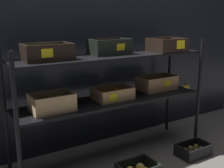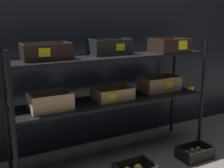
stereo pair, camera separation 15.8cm
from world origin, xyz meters
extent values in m
plane|color=#605B56|center=(0.00, 0.00, 0.00)|extent=(10.00, 10.00, 0.00)
cube|color=black|center=(0.00, 0.41, 0.91)|extent=(4.13, 0.12, 1.82)
cylinder|color=black|center=(-0.86, -0.21, 0.53)|extent=(0.03, 0.03, 1.05)
cylinder|color=black|center=(0.86, -0.21, 0.53)|extent=(0.03, 0.03, 1.05)
cylinder|color=black|center=(-0.86, 0.21, 0.53)|extent=(0.03, 0.03, 1.05)
cylinder|color=black|center=(0.86, 0.21, 0.53)|extent=(0.03, 0.03, 1.05)
cube|color=black|center=(0.00, 0.00, 0.54)|extent=(1.70, 0.39, 0.02)
cube|color=black|center=(0.00, 0.00, 0.93)|extent=(1.70, 0.39, 0.02)
cube|color=tan|center=(-0.55, -0.01, 0.56)|extent=(0.32, 0.23, 0.01)
cube|color=tan|center=(-0.55, -0.12, 0.62)|extent=(0.32, 0.02, 0.12)
cube|color=tan|center=(-0.55, 0.09, 0.62)|extent=(0.32, 0.02, 0.12)
cube|color=tan|center=(-0.70, -0.01, 0.62)|extent=(0.02, 0.19, 0.12)
cube|color=tan|center=(-0.40, -0.01, 0.62)|extent=(0.02, 0.19, 0.12)
ellipsoid|color=#A6B04D|center=(-0.63, -0.05, 0.61)|extent=(0.07, 0.07, 0.09)
ellipsoid|color=tan|center=(-0.55, -0.05, 0.61)|extent=(0.07, 0.07, 0.09)
ellipsoid|color=#B0AE4C|center=(-0.47, -0.05, 0.61)|extent=(0.07, 0.07, 0.09)
ellipsoid|color=#B6B755|center=(-0.62, 0.02, 0.61)|extent=(0.07, 0.07, 0.09)
ellipsoid|color=#AAB959|center=(-0.55, 0.02, 0.61)|extent=(0.07, 0.07, 0.09)
ellipsoid|color=#A6B158|center=(-0.48, 0.02, 0.61)|extent=(0.07, 0.07, 0.09)
cube|color=tan|center=(0.01, 0.01, 0.56)|extent=(0.33, 0.23, 0.01)
cube|color=tan|center=(0.01, -0.10, 0.61)|extent=(0.33, 0.02, 0.09)
cube|color=tan|center=(0.01, 0.12, 0.61)|extent=(0.33, 0.02, 0.09)
cube|color=tan|center=(-0.15, 0.01, 0.61)|extent=(0.02, 0.20, 0.09)
cube|color=tan|center=(0.17, 0.01, 0.61)|extent=(0.02, 0.20, 0.09)
sphere|color=orange|center=(-0.04, -0.03, 0.60)|extent=(0.07, 0.07, 0.07)
sphere|color=orange|center=(0.07, -0.02, 0.60)|extent=(0.07, 0.07, 0.07)
sphere|color=orange|center=(-0.04, 0.04, 0.60)|extent=(0.07, 0.07, 0.07)
sphere|color=orange|center=(0.07, 0.04, 0.60)|extent=(0.07, 0.07, 0.07)
cube|color=yellow|center=(-0.06, -0.11, 0.60)|extent=(0.07, 0.01, 0.07)
cube|color=tan|center=(0.55, 0.05, 0.56)|extent=(0.38, 0.21, 0.01)
cube|color=tan|center=(0.55, -0.04, 0.63)|extent=(0.38, 0.02, 0.13)
cube|color=tan|center=(0.55, 0.15, 0.63)|extent=(0.38, 0.02, 0.13)
cube|color=tan|center=(0.37, 0.05, 0.63)|extent=(0.02, 0.18, 0.13)
cube|color=tan|center=(0.74, 0.05, 0.63)|extent=(0.02, 0.18, 0.13)
sphere|color=orange|center=(0.45, 0.02, 0.59)|extent=(0.06, 0.06, 0.06)
sphere|color=orange|center=(0.52, 0.02, 0.59)|extent=(0.06, 0.06, 0.06)
sphere|color=orange|center=(0.59, 0.02, 0.59)|extent=(0.06, 0.06, 0.06)
sphere|color=orange|center=(0.66, 0.02, 0.59)|extent=(0.06, 0.06, 0.06)
sphere|color=orange|center=(0.44, 0.09, 0.59)|extent=(0.06, 0.06, 0.06)
sphere|color=orange|center=(0.52, 0.09, 0.59)|extent=(0.06, 0.06, 0.06)
sphere|color=orange|center=(0.59, 0.08, 0.59)|extent=(0.06, 0.06, 0.06)
sphere|color=orange|center=(0.66, 0.08, 0.59)|extent=(0.06, 0.06, 0.06)
cube|color=yellow|center=(0.59, -0.05, 0.63)|extent=(0.08, 0.01, 0.06)
cube|color=black|center=(-0.56, 0.00, 0.95)|extent=(0.36, 0.22, 0.01)
cube|color=black|center=(-0.56, -0.10, 1.01)|extent=(0.36, 0.02, 0.11)
cube|color=black|center=(-0.56, 0.10, 1.01)|extent=(0.36, 0.02, 0.11)
cube|color=black|center=(-0.73, 0.00, 1.01)|extent=(0.02, 0.19, 0.11)
cube|color=black|center=(-0.39, 0.00, 1.01)|extent=(0.02, 0.19, 0.11)
sphere|color=#97B645|center=(-0.65, -0.02, 0.99)|extent=(0.07, 0.07, 0.07)
sphere|color=#92B248|center=(-0.56, -0.03, 0.99)|extent=(0.07, 0.07, 0.07)
sphere|color=#8DBB33|center=(-0.47, -0.03, 0.99)|extent=(0.07, 0.07, 0.07)
sphere|color=#81C749|center=(-0.65, 0.03, 0.99)|extent=(0.07, 0.07, 0.07)
sphere|color=#8AC53A|center=(-0.56, 0.03, 0.99)|extent=(0.07, 0.07, 0.07)
sphere|color=#95BD46|center=(-0.47, 0.03, 0.99)|extent=(0.07, 0.07, 0.07)
cube|color=yellow|center=(-0.60, -0.11, 1.01)|extent=(0.08, 0.00, 0.06)
cube|color=black|center=(0.00, 0.04, 0.95)|extent=(0.34, 0.21, 0.01)
cube|color=black|center=(0.00, -0.05, 1.01)|extent=(0.34, 0.02, 0.12)
cube|color=black|center=(0.00, 0.14, 1.01)|extent=(0.34, 0.02, 0.12)
cube|color=black|center=(-0.16, 0.04, 1.01)|extent=(0.02, 0.18, 0.12)
cube|color=black|center=(0.16, 0.04, 1.01)|extent=(0.02, 0.18, 0.12)
sphere|color=red|center=(-0.07, 0.02, 0.99)|extent=(0.07, 0.07, 0.07)
sphere|color=red|center=(0.00, 0.02, 0.99)|extent=(0.07, 0.07, 0.07)
sphere|color=red|center=(0.08, 0.02, 0.99)|extent=(0.07, 0.07, 0.07)
sphere|color=red|center=(-0.08, 0.07, 0.99)|extent=(0.07, 0.07, 0.07)
sphere|color=red|center=(0.00, 0.07, 0.99)|extent=(0.07, 0.07, 0.07)
sphere|color=red|center=(0.08, 0.07, 0.99)|extent=(0.07, 0.07, 0.07)
cube|color=yellow|center=(0.05, -0.06, 1.01)|extent=(0.08, 0.01, 0.06)
cube|color=black|center=(0.56, -0.06, 0.95)|extent=(0.32, 0.25, 0.01)
cube|color=black|center=(0.56, -0.18, 1.01)|extent=(0.32, 0.02, 0.11)
cube|color=black|center=(0.56, 0.05, 1.01)|extent=(0.32, 0.02, 0.11)
cube|color=black|center=(0.41, -0.06, 1.01)|extent=(0.02, 0.21, 0.11)
cube|color=black|center=(0.71, -0.06, 1.01)|extent=(0.02, 0.21, 0.11)
ellipsoid|color=yellow|center=(0.48, -0.10, 0.99)|extent=(0.06, 0.06, 0.08)
ellipsoid|color=yellow|center=(0.56, -0.10, 0.99)|extent=(0.06, 0.06, 0.08)
ellipsoid|color=yellow|center=(0.63, -0.10, 0.99)|extent=(0.06, 0.06, 0.08)
ellipsoid|color=yellow|center=(0.48, -0.02, 0.99)|extent=(0.06, 0.06, 0.08)
ellipsoid|color=yellow|center=(0.56, -0.02, 0.99)|extent=(0.06, 0.06, 0.08)
ellipsoid|color=yellow|center=(0.64, -0.03, 0.99)|extent=(0.06, 0.06, 0.08)
cube|color=yellow|center=(0.61, -0.19, 1.01)|extent=(0.10, 0.01, 0.08)
cylinder|color=brown|center=(0.90, 0.00, 0.58)|extent=(0.02, 0.02, 0.02)
ellipsoid|color=yellow|center=(0.88, 0.00, 0.52)|extent=(0.09, 0.03, 0.09)
ellipsoid|color=yellow|center=(0.89, 0.00, 0.52)|extent=(0.06, 0.03, 0.10)
ellipsoid|color=yellow|center=(0.90, 0.01, 0.52)|extent=(0.03, 0.03, 0.09)
ellipsoid|color=yellow|center=(0.92, -0.01, 0.52)|extent=(0.07, 0.03, 0.10)
ellipsoid|color=gold|center=(0.92, 0.00, 0.52)|extent=(0.08, 0.03, 0.09)
cube|color=black|center=(0.00, -0.29, 0.06)|extent=(0.31, 0.02, 0.10)
cube|color=black|center=(0.15, -0.40, 0.06)|extent=(0.02, 0.20, 0.10)
sphere|color=gold|center=(0.05, -0.36, 0.05)|extent=(0.07, 0.07, 0.07)
cube|color=black|center=(0.66, -0.38, 0.01)|extent=(0.31, 0.20, 0.01)
cube|color=black|center=(0.66, -0.47, 0.06)|extent=(0.31, 0.02, 0.10)
cube|color=black|center=(0.66, -0.28, 0.06)|extent=(0.31, 0.02, 0.10)
cube|color=black|center=(0.51, -0.38, 0.06)|extent=(0.02, 0.17, 0.10)
cube|color=black|center=(0.80, -0.38, 0.06)|extent=(0.02, 0.17, 0.10)
ellipsoid|color=brown|center=(0.58, -0.41, 0.05)|extent=(0.05, 0.05, 0.07)
ellipsoid|color=brown|center=(0.66, -0.41, 0.05)|extent=(0.05, 0.05, 0.07)
ellipsoid|color=brown|center=(0.73, -0.41, 0.05)|extent=(0.05, 0.05, 0.07)
ellipsoid|color=brown|center=(0.58, -0.35, 0.05)|extent=(0.05, 0.05, 0.07)
ellipsoid|color=brown|center=(0.66, -0.35, 0.05)|extent=(0.05, 0.05, 0.07)
ellipsoid|color=brown|center=(0.73, -0.34, 0.05)|extent=(0.05, 0.05, 0.07)
camera|label=1|loc=(-1.23, -2.00, 1.26)|focal=44.67mm
camera|label=2|loc=(-1.09, -2.08, 1.26)|focal=44.67mm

